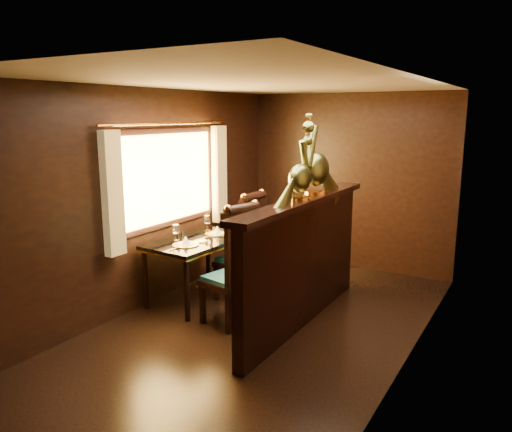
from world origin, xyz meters
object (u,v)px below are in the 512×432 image
object	(u,v)px
chair_right	(248,244)
peacock_right	(316,155)
chair_left	(237,262)
peacock_left	(300,166)
dining_table	(198,245)

from	to	relation	value
chair_right	peacock_right	xyz separation A→B (m)	(0.85, -0.00, 1.09)
chair_left	peacock_left	xyz separation A→B (m)	(0.56, 0.30, 1.01)
chair_right	chair_left	bearing A→B (deg)	-66.55
chair_right	peacock_left	distance (m)	1.38
chair_right	peacock_left	world-z (taller)	peacock_left
peacock_left	chair_left	bearing A→B (deg)	-152.25
chair_left	peacock_right	xyz separation A→B (m)	(0.56, 0.69, 1.09)
chair_left	peacock_left	bearing A→B (deg)	39.61
dining_table	chair_right	xyz separation A→B (m)	(0.52, 0.27, 0.02)
chair_right	peacock_right	world-z (taller)	peacock_right
dining_table	chair_right	bearing A→B (deg)	30.87
dining_table	peacock_left	xyz separation A→B (m)	(1.38, -0.13, 1.03)
chair_left	dining_table	bearing A→B (deg)	164.30
dining_table	peacock_left	distance (m)	1.72
chair_left	peacock_left	size ratio (longest dim) A/B	1.94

